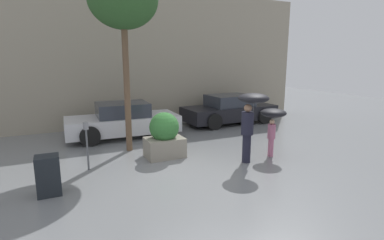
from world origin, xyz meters
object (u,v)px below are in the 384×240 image
Objects in this scene: parking_meter at (86,136)px; parked_car_far at (229,110)px; parked_car_near at (123,121)px; street_tree at (123,0)px; planter_box at (164,136)px; newspaper_box at (48,175)px; person_adult at (251,112)px; person_child at (273,118)px.

parked_car_far is at bearing 28.30° from parking_meter.
parked_car_near is 4.50m from street_tree.
newspaper_box is at bearing -156.58° from planter_box.
newspaper_box is at bearing -124.33° from person_adult.
street_tree reaches higher than planter_box.
planter_box reaches higher than newspaper_box.
parked_car_far is 0.79× the size of street_tree.
planter_box is 0.25× the size of street_tree.
parked_car_near is 0.96× the size of parked_car_far.
parked_car_near and parked_car_far have the same top height.
planter_box is at bearing 4.79° from parking_meter.
person_adult is at bearing -37.23° from planter_box.
parked_car_near is at bearing 91.56° from person_child.
planter_box reaches higher than parked_car_near.
parking_meter is at bearing 129.45° from person_child.
person_adult is at bearing -43.10° from street_tree.
street_tree reaches higher than parked_car_far.
person_child is 0.35× the size of parked_car_near.
person_adult reaches higher than parking_meter.
parked_car_near is (-2.66, 4.58, -0.88)m from person_adult.
parked_car_far is 4.95× the size of newspaper_box.
planter_box reaches higher than parked_car_far.
person_child reaches higher than parked_car_near.
newspaper_box is (-2.40, -2.54, -4.25)m from street_tree.
planter_box is 1.05× the size of parking_meter.
planter_box is at bearing -53.88° from street_tree.
parked_car_far is (5.09, 0.42, 0.00)m from parked_car_near.
person_child is (1.02, 0.26, -0.31)m from person_adult.
person_child is 5.46m from parking_meter.
planter_box is 4.28m from street_tree.
parked_car_far is 9.11m from newspaper_box.
street_tree is at bearing 175.30° from parked_car_near.
person_child reaches higher than newspaper_box.
parking_meter is at bearing 154.60° from parked_car_near.
street_tree is (-0.83, 1.14, 4.04)m from planter_box.
parked_car_far is at bearing 23.48° from street_tree.
person_adult is (2.05, -1.56, 0.84)m from planter_box.
parked_car_far is (1.42, 4.74, -0.58)m from person_child.
person_adult reaches higher than parked_car_near.
street_tree reaches higher than parking_meter.
person_child is at bearing -11.72° from parking_meter.
person_adult is at bearing -147.97° from parked_car_near.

